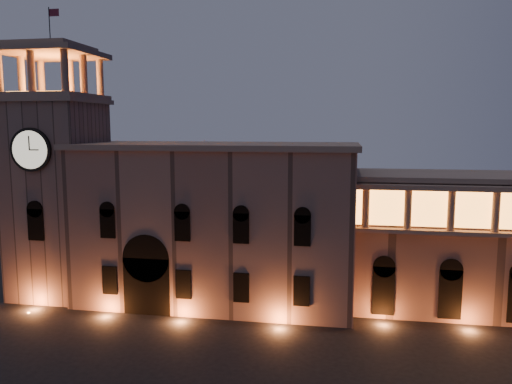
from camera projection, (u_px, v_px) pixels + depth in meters
The scene contains 2 objects.
government_building at pixel (216, 223), 55.44m from camera, with size 30.80×12.80×17.60m.
clock_tower at pixel (58, 187), 57.18m from camera, with size 9.80×9.80×32.40m.
Camera 1 is at (11.72, -31.00, 19.40)m, focal length 35.00 mm.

